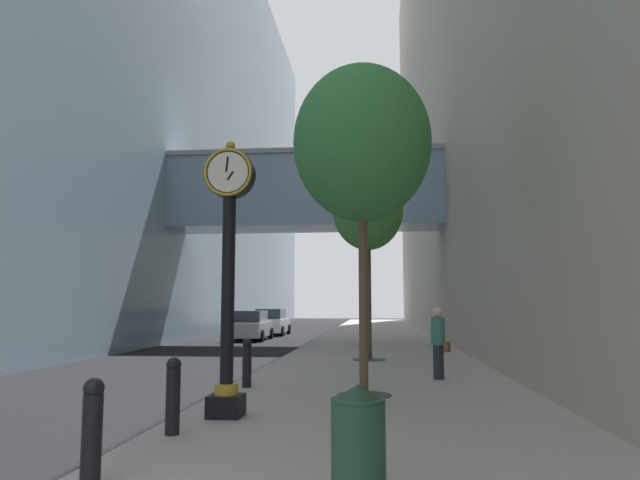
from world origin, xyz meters
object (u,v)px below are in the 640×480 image
at_px(street_tree_near, 362,144).
at_px(car_white_near, 272,322).
at_px(bollard_second, 173,394).
at_px(trash_bin, 358,440).
at_px(bollard_fourth, 247,362).
at_px(street_tree_mid_near, 368,211).
at_px(car_silver_mid, 250,326).
at_px(street_clock, 228,262).
at_px(pedestrian_walking, 438,341).
at_px(bollard_nearest, 92,429).

xyz_separation_m(street_tree_near, car_white_near, (-6.54, 25.71, -4.49)).
height_order(bollard_second, trash_bin, bollard_second).
height_order(bollard_fourth, car_white_near, car_white_near).
xyz_separation_m(street_tree_near, street_tree_mid_near, (0.00, 7.66, -0.19)).
bearing_deg(trash_bin, street_tree_mid_near, 90.36).
xyz_separation_m(bollard_second, street_tree_near, (2.60, 3.80, 4.61)).
distance_m(bollard_second, street_tree_mid_near, 12.56).
xyz_separation_m(street_tree_near, car_silver_mid, (-6.75, 20.05, -4.51)).
distance_m(bollard_fourth, trash_bin, 7.68).
relative_size(street_clock, bollard_fourth, 4.29).
bearing_deg(bollard_second, street_tree_mid_near, 77.23).
relative_size(car_white_near, car_silver_mid, 1.05).
height_order(street_tree_mid_near, trash_bin, street_tree_mid_near).
bearing_deg(car_white_near, bollard_second, -82.39).
xyz_separation_m(street_clock, trash_bin, (2.27, -3.81, -1.98)).
bearing_deg(bollard_fourth, pedestrian_walking, 22.84).
distance_m(pedestrian_walking, car_silver_mid, 19.27).
relative_size(street_tree_mid_near, car_white_near, 1.38).
bearing_deg(car_white_near, street_tree_mid_near, -70.07).
bearing_deg(pedestrian_walking, car_silver_mid, 116.24).
xyz_separation_m(street_clock, bollard_fourth, (-0.42, 3.39, -1.96)).
xyz_separation_m(street_clock, street_tree_near, (2.18, 2.46, 2.64)).
bearing_deg(car_silver_mid, bollard_second, -80.13).
relative_size(street_tree_mid_near, car_silver_mid, 1.44).
bearing_deg(street_tree_mid_near, car_white_near, 109.93).
distance_m(bollard_nearest, bollard_second, 2.36).
xyz_separation_m(bollard_fourth, street_tree_mid_near, (2.60, 6.74, 4.42)).
bearing_deg(street_clock, car_silver_mid, 101.46).
xyz_separation_m(street_clock, car_white_near, (-4.36, 28.17, -1.84)).
distance_m(bollard_nearest, street_tree_mid_near, 14.75).
relative_size(bollard_nearest, street_tree_near, 0.16).
distance_m(street_clock, street_tree_near, 4.22).
xyz_separation_m(trash_bin, car_silver_mid, (-6.84, 26.32, 0.11)).
height_order(bollard_second, street_tree_near, street_tree_near).
bearing_deg(street_clock, trash_bin, -59.19).
relative_size(bollard_second, car_silver_mid, 0.24).
bearing_deg(car_white_near, street_clock, -81.20).
bearing_deg(bollard_fourth, street_clock, -83.01).
bearing_deg(bollard_second, car_white_near, 97.61).
height_order(bollard_nearest, bollard_second, same).
distance_m(street_tree_mid_near, trash_bin, 14.63).
relative_size(street_clock, pedestrian_walking, 2.63).
distance_m(bollard_fourth, street_tree_mid_near, 8.47).
relative_size(bollard_nearest, trash_bin, 1.02).
xyz_separation_m(bollard_nearest, bollard_fourth, (0.00, 7.09, 0.00)).
xyz_separation_m(bollard_fourth, street_tree_near, (2.60, -0.92, 4.61)).
height_order(bollard_nearest, street_tree_mid_near, street_tree_mid_near).
height_order(trash_bin, car_white_near, car_white_near).
bearing_deg(trash_bin, car_white_near, 101.72).
bearing_deg(street_tree_near, trash_bin, -89.19).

